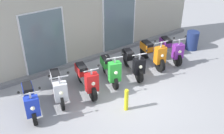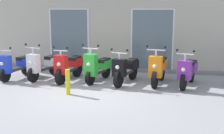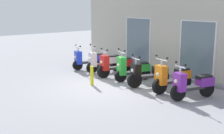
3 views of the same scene
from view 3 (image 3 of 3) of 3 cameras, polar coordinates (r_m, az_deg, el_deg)
name	(u,v)px [view 3 (image 3 of 3)]	position (r m, az deg, el deg)	size (l,w,h in m)	color
ground_plane	(107,87)	(10.53, -1.00, -3.80)	(40.00, 40.00, 0.00)	#939399
storefront_facade	(168,26)	(12.35, 10.73, 7.73)	(10.55, 0.50, 4.12)	#B2AD9E
scooter_blue	(88,59)	(13.32, -4.62, 1.48)	(0.68, 1.52, 1.14)	black
scooter_white	(103,61)	(12.66, -1.66, 1.12)	(0.75, 1.57, 1.23)	black
scooter_red	(115,65)	(11.90, 0.64, 0.35)	(0.62, 1.64, 1.19)	black
scooter_green	(132,69)	(11.22, 3.89, -0.33)	(0.75, 1.47, 1.26)	black
scooter_black	(149,74)	(10.55, 7.09, -1.29)	(0.76, 1.63, 1.17)	black
scooter_orange	(172,78)	(9.95, 11.53, -2.07)	(0.64, 1.60, 1.27)	black
scooter_purple	(193,84)	(9.39, 15.37, -3.26)	(0.74, 1.56, 1.19)	black
traffic_cone	(78,58)	(14.88, -6.66, 1.80)	(0.32, 0.32, 0.52)	orange
curb_bollard	(92,76)	(10.67, -3.91, -1.67)	(0.12, 0.12, 0.70)	yellow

